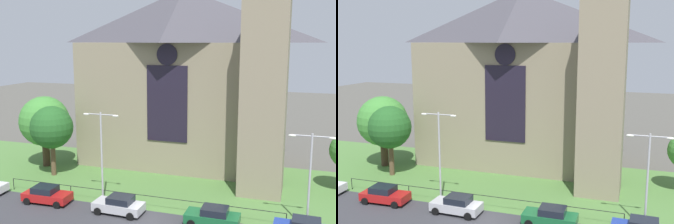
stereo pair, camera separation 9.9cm
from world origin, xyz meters
The scene contains 11 objects.
ground centered at (0.00, 10.00, 0.00)m, with size 160.00×160.00×0.00m, color #56544C.
grass_verge centered at (0.00, 8.00, 0.00)m, with size 120.00×20.00×0.01m, color #517F3D.
church_building centered at (-1.26, 16.76, 10.27)m, with size 23.20×16.20×26.00m.
iron_railing centered at (-2.03, 2.50, 0.95)m, with size 25.41×0.07×1.13m.
tree_left_near centered at (-13.55, 7.47, 5.18)m, with size 4.49×4.49×7.47m.
tree_left_far centered at (-16.22, 10.00, 5.20)m, with size 5.63×5.63×8.06m.
streetlamp_near centered at (-5.04, 2.40, 5.20)m, with size 3.37×0.26×8.16m.
streetlamp_far centered at (12.13, 2.40, 4.86)m, with size 3.37×0.26×7.54m.
parked_car_red centered at (-9.72, 0.73, 0.74)m, with size 4.27×2.17×1.51m.
parked_car_silver centered at (-2.67, 0.72, 0.74)m, with size 4.24×2.10×1.51m.
parked_car_green centered at (5.20, 0.98, 0.74)m, with size 4.22×2.06×1.51m.
Camera 1 is at (11.23, -28.03, 14.15)m, focal length 43.19 mm.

